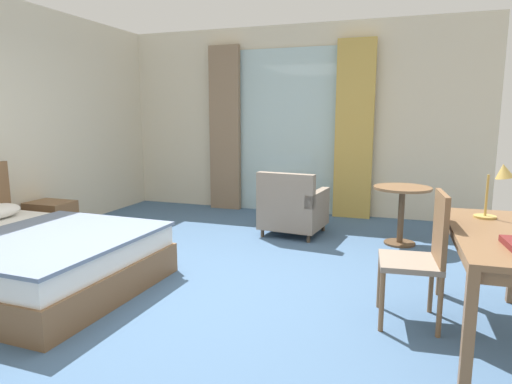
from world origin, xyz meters
The scene contains 12 objects.
ground centered at (0.00, 0.00, -0.05)m, with size 6.08×7.54×0.10m, color #426084.
wall_back centered at (0.00, 3.51, 1.43)m, with size 5.68×0.12×2.85m, color beige.
balcony_glass_door centered at (-0.08, 3.43, 1.26)m, with size 1.60×0.02×2.51m, color silver.
curtain_panel_left centered at (-1.10, 3.33, 1.29)m, with size 0.50×0.10×2.58m, color #897056.
curtain_panel_right centered at (0.94, 3.33, 1.29)m, with size 0.54×0.10×2.58m, color tan.
bed centered at (-1.56, -0.40, 0.26)m, with size 2.26×1.74×1.00m.
nightstand centered at (-2.43, 0.94, 0.23)m, with size 0.51×0.40×0.46m.
writing_desk centered at (2.32, -0.12, 0.66)m, with size 0.64×1.53×0.75m.
desk_chair centered at (1.85, -0.01, 0.54)m, with size 0.46×0.49×0.98m.
desk_lamp centered at (2.36, 0.32, 1.04)m, with size 0.25×0.16×0.42m.
armchair_by_window centered at (0.35, 2.08, 0.34)m, with size 0.80×0.81×0.82m.
round_cafe_table centered at (1.67, 2.07, 0.51)m, with size 0.66×0.66×0.69m.
Camera 1 is at (1.72, -3.32, 1.51)m, focal length 31.30 mm.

